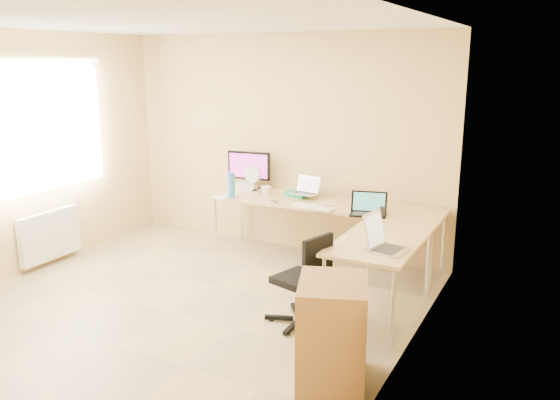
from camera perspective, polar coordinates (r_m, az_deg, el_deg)
The scene contains 25 objects.
floor at distance 5.46m, azimuth -10.68°, elevation -11.05°, with size 4.50×4.50×0.00m, color tan.
ceiling at distance 4.97m, azimuth -12.08°, elevation 17.26°, with size 4.50×4.50×0.00m, color white.
wall_back at distance 6.93m, azimuth 0.33°, elevation 5.75°, with size 4.50×4.50×0.00m, color tan.
wall_left at distance 6.57m, azimuth -25.87°, elevation 3.90°, with size 4.50×4.50×0.00m, color tan.
wall_right at distance 4.11m, azimuth 12.22°, elevation -0.24°, with size 4.50×4.50×0.00m, color tan.
desk_main at distance 6.48m, azimuth 4.43°, elevation -3.35°, with size 2.65×0.70×0.73m, color tan.
desk_return at distance 5.28m, azimuth 9.97°, elevation -7.61°, with size 0.70×1.30×0.73m, color tan.
monitor at distance 6.98m, azimuth -3.12°, elevation 3.00°, with size 0.55×0.18×0.47m, color black.
book_stack at distance 6.70m, azimuth 2.23°, elevation 0.74°, with size 0.25×0.34×0.06m, color #1C7D5D.
laptop_center at distance 6.50m, azimuth 2.55°, elevation 1.47°, with size 0.30×0.23×0.19m, color #B5B5B5.
laptop_black at distance 5.88m, azimuth 8.87°, elevation -0.40°, with size 0.37×0.27×0.23m, color black.
keyboard at distance 6.12m, azimuth 3.40°, elevation -0.72°, with size 0.46×0.13×0.02m, color white.
mouse at distance 6.22m, azimuth 4.78°, elevation -0.42°, with size 0.10×0.07×0.04m, color silver.
mug at distance 6.69m, azimuth -1.42°, elevation 0.94°, with size 0.11×0.11×0.11m, color white.
cd_stack at distance 6.31m, azimuth -0.45°, elevation -0.21°, with size 0.11×0.11×0.03m, color silver.
water_bottle at distance 6.57m, azimuth -4.92°, elevation 1.51°, with size 0.09×0.09×0.30m, color #3273B7.
papers at distance 6.64m, azimuth -5.50°, elevation 0.34°, with size 0.20×0.28×0.01m, color silver.
white_box at distance 7.02m, azimuth -3.45°, elevation 1.44°, with size 0.23×0.17×0.08m, color white.
desk_fan at distance 6.98m, azimuth -2.62°, elevation 2.19°, with size 0.22×0.22×0.28m, color silver.
black_cup at distance 5.85m, azimuth 10.23°, elevation -1.18°, with size 0.06×0.06×0.11m, color black.
laptop_return at distance 4.81m, azimuth 10.72°, elevation -3.61°, with size 0.30×0.38×0.25m, color silver.
office_chair at distance 4.99m, azimuth 2.04°, elevation -7.03°, with size 0.51×0.51×0.85m, color black.
cabinet at distance 4.21m, azimuth 5.20°, elevation -13.34°, with size 0.48×0.59×0.82m, color #A66427.
radiator at distance 6.96m, azimuth -22.10°, elevation -3.28°, with size 0.09×0.80×0.55m, color white.
window at distance 6.74m, azimuth -23.13°, elevation 6.55°, with size 0.10×1.80×1.40m, color white.
Camera 1 is at (3.12, -3.86, 2.28)m, focal length 36.42 mm.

